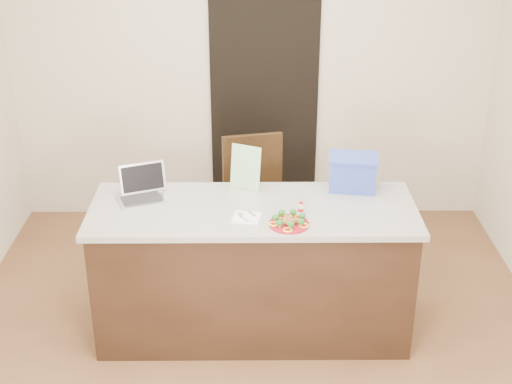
{
  "coord_description": "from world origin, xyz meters",
  "views": [
    {
      "loc": [
        -0.01,
        -3.74,
        2.93
      ],
      "look_at": [
        0.02,
        0.2,
        1.05
      ],
      "focal_mm": 50.0,
      "sensor_mm": 36.0,
      "label": 1
    }
  ],
  "objects_px": {
    "napkin": "(246,218)",
    "blue_box": "(353,172)",
    "island": "(253,270)",
    "chair": "(253,195)",
    "plate": "(289,224)",
    "yogurt_bottle": "(301,209)",
    "laptop": "(142,189)"
  },
  "relations": [
    {
      "from": "blue_box",
      "to": "chair",
      "type": "xyz_separation_m",
      "value": [
        -0.66,
        0.58,
        -0.45
      ]
    },
    {
      "from": "blue_box",
      "to": "chair",
      "type": "relative_size",
      "value": 0.34
    },
    {
      "from": "island",
      "to": "plate",
      "type": "xyz_separation_m",
      "value": [
        0.21,
        -0.24,
        0.47
      ]
    },
    {
      "from": "napkin",
      "to": "blue_box",
      "type": "distance_m",
      "value": 0.82
    },
    {
      "from": "island",
      "to": "yogurt_bottle",
      "type": "relative_size",
      "value": 27.34
    },
    {
      "from": "laptop",
      "to": "chair",
      "type": "bearing_deg",
      "value": 23.29
    },
    {
      "from": "yogurt_bottle",
      "to": "laptop",
      "type": "bearing_deg",
      "value": 166.78
    },
    {
      "from": "chair",
      "to": "napkin",
      "type": "bearing_deg",
      "value": -104.37
    },
    {
      "from": "island",
      "to": "chair",
      "type": "xyz_separation_m",
      "value": [
        -0.0,
        0.86,
        0.13
      ]
    },
    {
      "from": "plate",
      "to": "chair",
      "type": "bearing_deg",
      "value": 101.13
    },
    {
      "from": "yogurt_bottle",
      "to": "blue_box",
      "type": "relative_size",
      "value": 0.22
    },
    {
      "from": "yogurt_bottle",
      "to": "chair",
      "type": "relative_size",
      "value": 0.07
    },
    {
      "from": "plate",
      "to": "laptop",
      "type": "height_order",
      "value": "laptop"
    },
    {
      "from": "plate",
      "to": "blue_box",
      "type": "xyz_separation_m",
      "value": [
        0.44,
        0.52,
        0.11
      ]
    },
    {
      "from": "napkin",
      "to": "laptop",
      "type": "relative_size",
      "value": 0.47
    },
    {
      "from": "blue_box",
      "to": "laptop",
      "type": "bearing_deg",
      "value": -166.83
    },
    {
      "from": "plate",
      "to": "blue_box",
      "type": "bearing_deg",
      "value": 49.4
    },
    {
      "from": "plate",
      "to": "yogurt_bottle",
      "type": "relative_size",
      "value": 3.18
    },
    {
      "from": "plate",
      "to": "napkin",
      "type": "distance_m",
      "value": 0.27
    },
    {
      "from": "chair",
      "to": "blue_box",
      "type": "bearing_deg",
      "value": -53.61
    },
    {
      "from": "chair",
      "to": "plate",
      "type": "bearing_deg",
      "value": -91.02
    },
    {
      "from": "plate",
      "to": "laptop",
      "type": "bearing_deg",
      "value": 157.03
    },
    {
      "from": "yogurt_bottle",
      "to": "laptop",
      "type": "distance_m",
      "value": 1.04
    },
    {
      "from": "island",
      "to": "plate",
      "type": "relative_size",
      "value": 8.58
    },
    {
      "from": "napkin",
      "to": "laptop",
      "type": "xyz_separation_m",
      "value": [
        -0.67,
        0.3,
        0.05
      ]
    },
    {
      "from": "laptop",
      "to": "chair",
      "type": "relative_size",
      "value": 0.34
    },
    {
      "from": "plate",
      "to": "yogurt_bottle",
      "type": "xyz_separation_m",
      "value": [
        0.08,
        0.16,
        0.02
      ]
    },
    {
      "from": "plate",
      "to": "napkin",
      "type": "xyz_separation_m",
      "value": [
        -0.26,
        0.09,
        -0.01
      ]
    },
    {
      "from": "napkin",
      "to": "chair",
      "type": "height_order",
      "value": "chair"
    },
    {
      "from": "napkin",
      "to": "laptop",
      "type": "bearing_deg",
      "value": 155.89
    },
    {
      "from": "island",
      "to": "chair",
      "type": "height_order",
      "value": "chair"
    },
    {
      "from": "blue_box",
      "to": "yogurt_bottle",
      "type": "bearing_deg",
      "value": -127.17
    }
  ]
}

